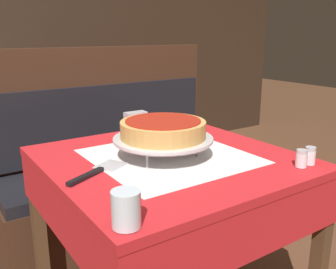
# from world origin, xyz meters

# --- Properties ---
(dining_table_front) EXTENTS (0.87, 0.87, 0.76)m
(dining_table_front) POSITION_xyz_m (0.00, 0.00, 0.64)
(dining_table_front) COLOR red
(dining_table_front) RESTS_ON ground_plane
(booth_bench) EXTENTS (1.37, 0.47, 1.12)m
(booth_bench) POSITION_xyz_m (0.16, 0.78, 0.33)
(booth_bench) COLOR #3D2316
(booth_bench) RESTS_ON ground_plane
(back_wall_panel) EXTENTS (6.00, 0.04, 2.40)m
(back_wall_panel) POSITION_xyz_m (0.00, 2.28, 1.20)
(back_wall_panel) COLOR black
(back_wall_panel) RESTS_ON ground_plane
(pizza_pan_stand) EXTENTS (0.36, 0.36, 0.08)m
(pizza_pan_stand) POSITION_xyz_m (-0.03, -0.00, 0.83)
(pizza_pan_stand) COLOR #ADADB2
(pizza_pan_stand) RESTS_ON dining_table_front
(deep_dish_pizza) EXTENTS (0.31, 0.31, 0.06)m
(deep_dish_pizza) POSITION_xyz_m (-0.03, -0.00, 0.87)
(deep_dish_pizza) COLOR tan
(deep_dish_pizza) RESTS_ON pizza_pan_stand
(pizza_server) EXTENTS (0.25, 0.16, 0.01)m
(pizza_server) POSITION_xyz_m (-0.29, -0.01, 0.76)
(pizza_server) COLOR #BCBCC1
(pizza_server) RESTS_ON dining_table_front
(water_glass_near) EXTENTS (0.07, 0.07, 0.09)m
(water_glass_near) POSITION_xyz_m (-0.38, -0.37, 0.80)
(water_glass_near) COLOR silver
(water_glass_near) RESTS_ON dining_table_front
(salt_shaker) EXTENTS (0.04, 0.04, 0.06)m
(salt_shaker) POSITION_xyz_m (0.31, -0.35, 0.79)
(salt_shaker) COLOR silver
(salt_shaker) RESTS_ON dining_table_front
(pepper_shaker) EXTENTS (0.04, 0.04, 0.06)m
(pepper_shaker) POSITION_xyz_m (0.35, -0.35, 0.79)
(pepper_shaker) COLOR silver
(pepper_shaker) RESTS_ON dining_table_front
(napkin_holder) EXTENTS (0.10, 0.05, 0.09)m
(napkin_holder) POSITION_xyz_m (0.07, 0.39, 0.80)
(napkin_holder) COLOR #B2B2B7
(napkin_holder) RESTS_ON dining_table_front
(condiment_caddy) EXTENTS (0.12, 0.12, 0.16)m
(condiment_caddy) POSITION_xyz_m (-0.24, 1.74, 0.80)
(condiment_caddy) COLOR black
(condiment_caddy) RESTS_ON dining_table_rear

